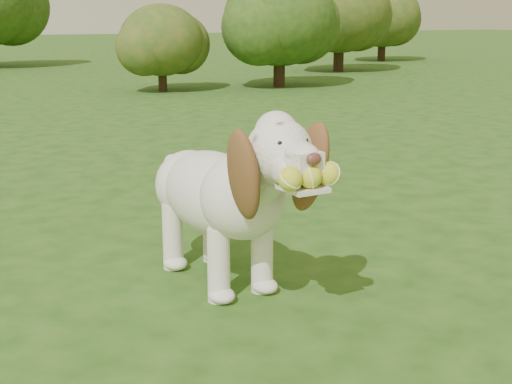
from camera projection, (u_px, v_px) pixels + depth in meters
name	position (u px, v px, depth m)	size (l,w,h in m)	color
ground	(206.00, 253.00, 3.44)	(80.00, 80.00, 0.00)	#1F4413
dog	(226.00, 190.00, 2.92)	(0.45, 1.21, 0.79)	white
shrub_f	(340.00, 10.00, 14.10)	(1.99, 1.99, 2.06)	#382314
shrub_d	(280.00, 18.00, 11.08)	(1.75, 1.75, 1.82)	#382314
shrub_h	(383.00, 15.00, 17.43)	(1.81, 1.81, 1.87)	#382314
shrub_c	(161.00, 40.00, 10.48)	(1.23, 1.23, 1.28)	#382314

